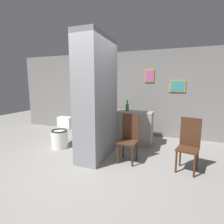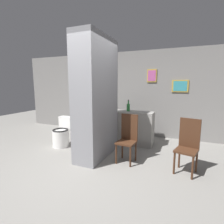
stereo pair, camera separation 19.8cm
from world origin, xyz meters
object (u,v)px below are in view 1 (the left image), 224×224
(chair_near_pillar, at_px, (129,137))
(bottle_tall, at_px, (127,107))
(toilet, at_px, (61,135))
(bicycle, at_px, (103,127))
(chair_by_doorway, at_px, (189,143))

(chair_near_pillar, relative_size, bottle_tall, 3.21)
(toilet, xyz_separation_m, bicycle, (0.72, 1.06, 0.01))
(chair_near_pillar, bearing_deg, toilet, 177.75)
(toilet, xyz_separation_m, chair_near_pillar, (1.86, -0.22, 0.21))
(toilet, height_order, chair_by_doorway, chair_by_doorway)
(toilet, bearing_deg, bottle_tall, 30.22)
(toilet, distance_m, chair_by_doorway, 3.02)
(chair_near_pillar, height_order, chair_by_doorway, same)
(bottle_tall, bearing_deg, chair_by_doorway, -37.02)
(chair_by_doorway, bearing_deg, bicycle, 164.61)
(chair_near_pillar, height_order, bicycle, chair_near_pillar)
(chair_near_pillar, bearing_deg, bottle_tall, 111.73)
(bottle_tall, bearing_deg, bicycle, 167.88)
(bicycle, bearing_deg, bottle_tall, -12.12)
(toilet, height_order, bicycle, toilet)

